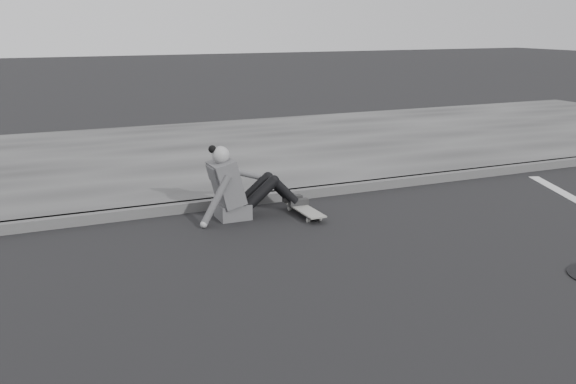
# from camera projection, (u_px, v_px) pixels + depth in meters

# --- Properties ---
(ground) EXTENTS (80.00, 80.00, 0.00)m
(ground) POSITION_uv_depth(u_px,v_px,m) (284.00, 288.00, 5.50)
(ground) COLOR black
(ground) RESTS_ON ground
(curb) EXTENTS (24.00, 0.16, 0.12)m
(curb) POSITION_uv_depth(u_px,v_px,m) (199.00, 205.00, 7.76)
(curb) COLOR #4B4B4B
(curb) RESTS_ON ground
(sidewalk) EXTENTS (24.00, 6.00, 0.12)m
(sidewalk) POSITION_uv_depth(u_px,v_px,m) (146.00, 158.00, 10.43)
(sidewalk) COLOR #3D3D3D
(sidewalk) RESTS_ON ground
(skateboard) EXTENTS (0.20, 0.78, 0.09)m
(skateboard) POSITION_uv_depth(u_px,v_px,m) (304.00, 210.00, 7.54)
(skateboard) COLOR gray
(skateboard) RESTS_ON ground
(seated_woman) EXTENTS (1.38, 0.46, 0.88)m
(seated_woman) POSITION_uv_depth(u_px,v_px,m) (238.00, 188.00, 7.39)
(seated_woman) COLOR #4C4C4F
(seated_woman) RESTS_ON ground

